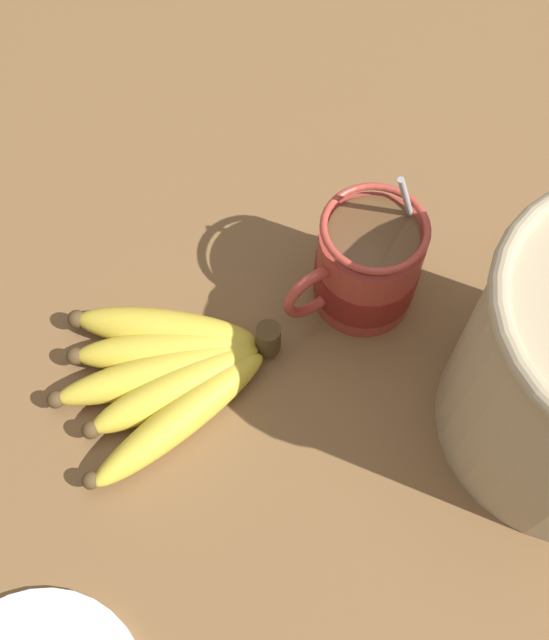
{
  "coord_description": "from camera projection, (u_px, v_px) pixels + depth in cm",
  "views": [
    {
      "loc": [
        14.26,
        20.57,
        57.56
      ],
      "look_at": [
        0.38,
        -2.22,
        8.33
      ],
      "focal_mm": 40.0,
      "sensor_mm": 36.0,
      "label": 1
    }
  ],
  "objects": [
    {
      "name": "coffee_mug",
      "position": [
        366.0,
        267.0,
        0.58
      ],
      "size": [
        14.47,
        8.63,
        14.69
      ],
      "color": "#B23D33",
      "rests_on": "table"
    },
    {
      "name": "banana_bunch",
      "position": [
        169.0,
        369.0,
        0.57
      ],
      "size": [
        18.83,
        15.89,
        4.04
      ],
      "color": "#4C381E",
      "rests_on": "table"
    },
    {
      "name": "table",
      "position": [
        292.0,
        373.0,
        0.61
      ],
      "size": [
        137.9,
        137.9,
        3.83
      ],
      "color": "brown",
      "rests_on": "ground"
    }
  ]
}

